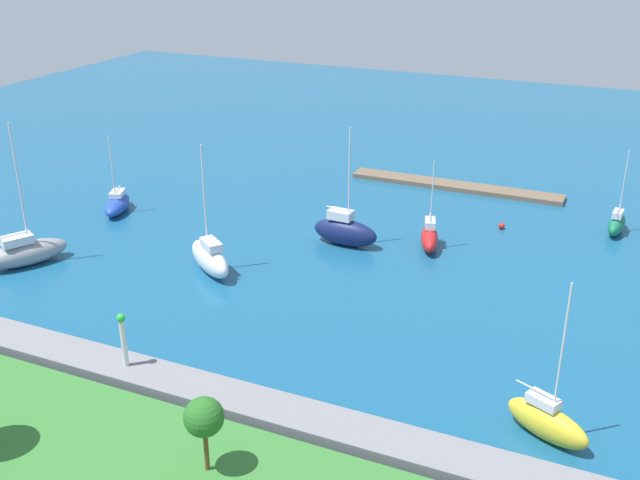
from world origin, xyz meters
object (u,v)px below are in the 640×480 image
sailboat_green_lone_north (617,223)px  sailboat_red_far_south (429,237)px  harbor_beacon (123,336)px  sailboat_navy_off_beacon (345,231)px  sailboat_blue_center_basin (117,204)px  park_tree_center (204,418)px  sailboat_white_near_pier (210,257)px  sailboat_gray_east_end (25,252)px  sailboat_yellow_inner_mooring (547,421)px  pier_dock (455,186)px  mooring_buoy_red (502,226)px

sailboat_green_lone_north → sailboat_red_far_south: size_ratio=0.98×
harbor_beacon → sailboat_green_lone_north: (-26.74, -38.51, -2.26)m
harbor_beacon → sailboat_navy_off_beacon: (-4.52, -25.67, -1.89)m
harbor_beacon → sailboat_blue_center_basin: 30.97m
sailboat_blue_center_basin → sailboat_navy_off_beacon: bearing=71.6°
sailboat_blue_center_basin → sailboat_red_far_south: (-31.14, -4.09, 0.18)m
harbor_beacon → park_tree_center: size_ratio=0.87×
harbor_beacon → sailboat_red_far_south: size_ratio=0.45×
sailboat_white_near_pier → sailboat_gray_east_end: sailboat_gray_east_end is taller
sailboat_yellow_inner_mooring → sailboat_gray_east_end: (44.02, -5.82, 0.04)m
sailboat_navy_off_beacon → sailboat_red_far_south: size_ratio=1.33×
sailboat_white_near_pier → sailboat_blue_center_basin: bearing=9.1°
sailboat_blue_center_basin → sailboat_green_lone_north: (-46.18, -14.53, 0.10)m
sailboat_blue_center_basin → sailboat_white_near_pier: 17.84m
harbor_beacon → sailboat_blue_center_basin: (19.44, -23.98, -2.36)m
pier_dock → sailboat_yellow_inner_mooring: (-15.61, 39.93, 0.88)m
harbor_beacon → sailboat_yellow_inner_mooring: 25.90m
sailboat_gray_east_end → harbor_beacon: bearing=-91.1°
park_tree_center → sailboat_gray_east_end: bearing=-30.6°
pier_dock → sailboat_yellow_inner_mooring: bearing=111.4°
sailboat_yellow_inner_mooring → sailboat_gray_east_end: size_ratio=0.81×
pier_dock → sailboat_gray_east_end: sailboat_gray_east_end is taller
sailboat_white_near_pier → sailboat_yellow_inner_mooring: size_ratio=1.10×
pier_dock → sailboat_gray_east_end: (28.41, 34.12, 0.92)m
park_tree_center → mooring_buoy_red: (-6.91, -41.35, -3.91)m
sailboat_yellow_inner_mooring → sailboat_red_far_south: size_ratio=1.21×
sailboat_green_lone_north → sailboat_yellow_inner_mooring: bearing=-177.0°
harbor_beacon → mooring_buoy_red: size_ratio=6.20×
harbor_beacon → sailboat_red_far_south: sailboat_red_far_south is taller
park_tree_center → sailboat_gray_east_end: (28.52, -16.90, -3.04)m
harbor_beacon → sailboat_white_near_pier: 16.35m
sailboat_white_near_pier → sailboat_navy_off_beacon: size_ratio=1.00×
park_tree_center → mooring_buoy_red: park_tree_center is taller
sailboat_blue_center_basin → sailboat_yellow_inner_mooring: bearing=44.5°
sailboat_white_near_pier → sailboat_gray_east_end: (15.10, 5.10, -0.16)m
pier_dock → sailboat_white_near_pier: (13.30, 29.01, 1.08)m
pier_dock → park_tree_center: 51.17m
sailboat_red_far_south → mooring_buoy_red: bearing=127.1°
harbor_beacon → park_tree_center: (-9.84, 6.16, 0.97)m
pier_dock → mooring_buoy_red: (-7.02, 9.66, 0.05)m
sailboat_green_lone_north → sailboat_gray_east_end: size_ratio=0.65×
sailboat_white_near_pier → mooring_buoy_red: 28.08m
pier_dock → sailboat_blue_center_basin: sailboat_blue_center_basin is taller
sailboat_yellow_inner_mooring → pier_dock: bearing=136.0°
pier_dock → sailboat_navy_off_beacon: sailboat_navy_off_beacon is taller
harbor_beacon → sailboat_green_lone_north: sailboat_green_lone_north is taller
sailboat_gray_east_end → sailboat_blue_center_basin: bearing=32.1°
sailboat_red_far_south → mooring_buoy_red: (-5.05, -7.11, -0.76)m
sailboat_yellow_inner_mooring → sailboat_red_far_south: sailboat_yellow_inner_mooring is taller
sailboat_yellow_inner_mooring → mooring_buoy_red: (8.59, -30.27, -0.83)m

